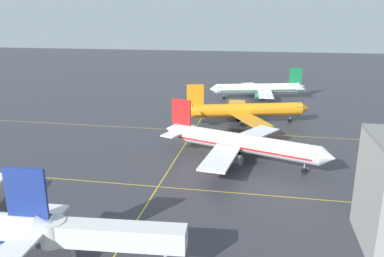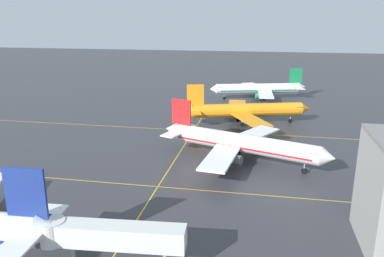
{
  "view_description": "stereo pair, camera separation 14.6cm",
  "coord_description": "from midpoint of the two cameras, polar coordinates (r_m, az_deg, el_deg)",
  "views": [
    {
      "loc": [
        17.16,
        -27.09,
        28.87
      ],
      "look_at": [
        2.78,
        50.42,
        5.68
      ],
      "focal_mm": 36.12,
      "sensor_mm": 36.0,
      "label": 1
    },
    {
      "loc": [
        17.3,
        -27.06,
        28.87
      ],
      "look_at": [
        2.78,
        50.42,
        5.68
      ],
      "focal_mm": 36.12,
      "sensor_mm": 36.0,
      "label": 2
    }
  ],
  "objects": [
    {
      "name": "airliner_third_row",
      "position": [
        106.78,
        7.82,
        2.68
      ],
      "size": [
        35.53,
        30.31,
        11.24
      ],
      "color": "orange",
      "rests_on": "ground"
    },
    {
      "name": "jet_bridge",
      "position": [
        48.39,
        -13.78,
        -14.98
      ],
      "size": [
        18.41,
        4.28,
        5.58
      ],
      "color": "silver",
      "rests_on": "ground"
    },
    {
      "name": "airliner_far_left_stand",
      "position": [
        140.48,
        9.76,
        5.83
      ],
      "size": [
        34.37,
        29.28,
        10.83
      ],
      "color": "white",
      "rests_on": "ground"
    },
    {
      "name": "taxiway_markings",
      "position": [
        68.62,
        -5.1,
        -8.55
      ],
      "size": [
        134.87,
        114.69,
        0.01
      ],
      "color": "yellow",
      "rests_on": "ground"
    },
    {
      "name": "airliner_second_row",
      "position": [
        79.12,
        7.11,
        -2.13
      ],
      "size": [
        35.82,
        30.66,
        11.46
      ],
      "color": "white",
      "rests_on": "ground"
    }
  ]
}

